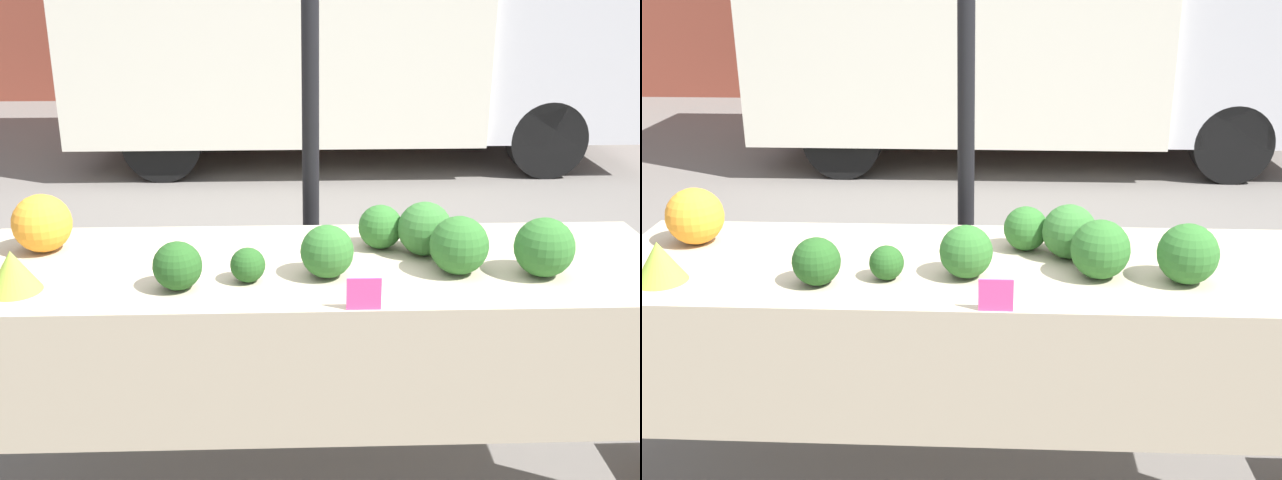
% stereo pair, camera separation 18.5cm
% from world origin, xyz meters
% --- Properties ---
extents(ground_plane, '(40.00, 40.00, 0.00)m').
position_xyz_m(ground_plane, '(0.00, 0.00, 0.00)').
color(ground_plane, slate).
extents(tent_pole, '(0.07, 0.07, 2.22)m').
position_xyz_m(tent_pole, '(-0.01, 0.68, 1.11)').
color(tent_pole, black).
rests_on(tent_pole, ground_plane).
extents(parked_truck, '(4.80, 2.01, 2.48)m').
position_xyz_m(parked_truck, '(0.28, 4.62, 1.30)').
color(parked_truck, silver).
rests_on(parked_truck, ground_plane).
extents(market_table, '(2.37, 0.75, 0.79)m').
position_xyz_m(market_table, '(0.00, -0.06, 0.69)').
color(market_table, tan).
rests_on(market_table, ground_plane).
extents(orange_cauliflower, '(0.20, 0.20, 0.20)m').
position_xyz_m(orange_cauliflower, '(-0.95, 0.14, 0.89)').
color(orange_cauliflower, orange).
rests_on(orange_cauliflower, market_table).
extents(romanesco_head, '(0.16, 0.16, 0.13)m').
position_xyz_m(romanesco_head, '(-0.94, -0.20, 0.85)').
color(romanesco_head, '#93B238').
rests_on(romanesco_head, market_table).
extents(broccoli_head_0, '(0.15, 0.15, 0.15)m').
position_xyz_m(broccoli_head_0, '(-0.44, -0.20, 0.86)').
color(broccoli_head_0, '#23511E').
rests_on(broccoli_head_0, market_table).
extents(broccoli_head_1, '(0.19, 0.19, 0.19)m').
position_xyz_m(broccoli_head_1, '(0.71, -0.13, 0.88)').
color(broccoli_head_1, '#2D6628').
rests_on(broccoli_head_1, market_table).
extents(broccoli_head_2, '(0.11, 0.11, 0.11)m').
position_xyz_m(broccoli_head_2, '(-0.23, -0.15, 0.84)').
color(broccoli_head_2, '#23511E').
rests_on(broccoli_head_2, market_table).
extents(broccoli_head_3, '(0.19, 0.19, 0.19)m').
position_xyz_m(broccoli_head_3, '(0.44, -0.10, 0.88)').
color(broccoli_head_3, '#2D6628').
rests_on(broccoli_head_3, market_table).
extents(broccoli_head_4, '(0.17, 0.17, 0.17)m').
position_xyz_m(broccoli_head_4, '(0.02, -0.12, 0.87)').
color(broccoli_head_4, '#2D6628').
rests_on(broccoli_head_4, market_table).
extents(broccoli_head_5, '(0.15, 0.15, 0.15)m').
position_xyz_m(broccoli_head_5, '(0.21, 0.13, 0.86)').
color(broccoli_head_5, '#2D6628').
rests_on(broccoli_head_5, market_table).
extents(broccoli_head_6, '(0.18, 0.18, 0.18)m').
position_xyz_m(broccoli_head_6, '(0.36, 0.07, 0.88)').
color(broccoli_head_6, '#336B2D').
rests_on(broccoli_head_6, market_table).
extents(price_sign, '(0.10, 0.01, 0.10)m').
position_xyz_m(price_sign, '(0.11, -0.36, 0.84)').
color(price_sign, '#EF4793').
rests_on(price_sign, market_table).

